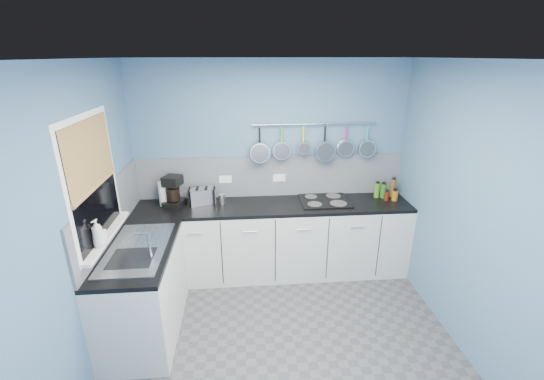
{
  "coord_description": "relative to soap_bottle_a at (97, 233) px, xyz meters",
  "views": [
    {
      "loc": [
        -0.33,
        -2.61,
        2.53
      ],
      "look_at": [
        -0.05,
        0.75,
        1.25
      ],
      "focal_mm": 23.65,
      "sensor_mm": 36.0,
      "label": 1
    }
  ],
  "objects": [
    {
      "name": "hob",
      "position": [
        2.15,
        1.17,
        -0.26
      ],
      "size": [
        0.57,
        0.51,
        0.01
      ],
      "primitive_type": "cube",
      "color": "black",
      "rests_on": "worktop_back"
    },
    {
      "name": "socket_right",
      "position": [
        1.63,
        1.38,
        -0.04
      ],
      "size": [
        0.15,
        0.01,
        0.09
      ],
      "primitive_type": "cube",
      "color": "white",
      "rests_on": "backsplash_back"
    },
    {
      "name": "window_glass",
      "position": [
        -0.04,
        0.21,
        0.38
      ],
      "size": [
        0.01,
        0.9,
        1.0
      ],
      "primitive_type": "cube",
      "color": "black",
      "rests_on": "wall_left"
    },
    {
      "name": "pan_0",
      "position": [
        1.4,
        1.35,
        0.4
      ],
      "size": [
        0.23,
        0.11,
        0.42
      ],
      "primitive_type": null,
      "color": "silver",
      "rests_on": "pot_rail"
    },
    {
      "name": "ceiling",
      "position": [
        1.53,
        -0.09,
        1.34
      ],
      "size": [
        3.2,
        3.0,
        0.02
      ],
      "primitive_type": "cube",
      "color": "white",
      "rests_on": "ground"
    },
    {
      "name": "backsplash_back",
      "position": [
        1.53,
        1.4,
        -0.02
      ],
      "size": [
        3.2,
        0.02,
        0.5
      ],
      "primitive_type": "cube",
      "color": "gray",
      "rests_on": "wall_back"
    },
    {
      "name": "window_frame",
      "position": [
        -0.05,
        0.21,
        0.38
      ],
      "size": [
        0.01,
        1.0,
        1.1
      ],
      "primitive_type": "cube",
      "color": "white",
      "rests_on": "wall_left"
    },
    {
      "name": "worktop_left",
      "position": [
        0.23,
        0.21,
        -0.29
      ],
      "size": [
        0.6,
        1.2,
        0.04
      ],
      "primitive_type": "cube",
      "color": "black",
      "rests_on": "cabinet_run_left"
    },
    {
      "name": "pan_5",
      "position": [
        2.67,
        1.35,
        0.41
      ],
      "size": [
        0.21,
        0.07,
        0.4
      ],
      "primitive_type": null,
      "color": "silver",
      "rests_on": "pot_rail"
    },
    {
      "name": "pot_rail",
      "position": [
        2.03,
        1.36,
        0.61
      ],
      "size": [
        1.45,
        0.02,
        0.02
      ],
      "primitive_type": "cylinder",
      "rotation": [
        0.0,
        1.57,
        0.0
      ],
      "color": "silver",
      "rests_on": "wall_back"
    },
    {
      "name": "backsplash_left",
      "position": [
        -0.06,
        0.51,
        -0.02
      ],
      "size": [
        0.02,
        1.8,
        0.5
      ],
      "primitive_type": "cube",
      "color": "gray",
      "rests_on": "wall_left"
    },
    {
      "name": "wall_left",
      "position": [
        -0.08,
        -0.09,
        0.08
      ],
      "size": [
        0.02,
        3.0,
        2.5
      ],
      "primitive_type": "cube",
      "color": "#47698C",
      "rests_on": "ground"
    },
    {
      "name": "cabinet_run_back",
      "position": [
        1.53,
        1.11,
        -0.74
      ],
      "size": [
        3.2,
        0.6,
        0.86
      ],
      "primitive_type": "cube",
      "color": "beige",
      "rests_on": "ground"
    },
    {
      "name": "pan_2",
      "position": [
        1.9,
        1.35,
        0.44
      ],
      "size": [
        0.16,
        0.11,
        0.35
      ],
      "primitive_type": null,
      "color": "silver",
      "rests_on": "pot_rail"
    },
    {
      "name": "socket_left",
      "position": [
        0.98,
        1.38,
        -0.04
      ],
      "size": [
        0.15,
        0.01,
        0.09
      ],
      "primitive_type": "cube",
      "color": "white",
      "rests_on": "backsplash_back"
    },
    {
      "name": "pan_4",
      "position": [
        2.41,
        1.35,
        0.42
      ],
      "size": [
        0.2,
        0.06,
        0.39
      ],
      "primitive_type": null,
      "color": "silver",
      "rests_on": "pot_rail"
    },
    {
      "name": "condiment_2",
      "position": [
        2.81,
        1.23,
        -0.18
      ],
      "size": [
        0.07,
        0.07,
        0.18
      ],
      "primitive_type": "cylinder",
      "color": "#3F721E",
      "rests_on": "worktop_back"
    },
    {
      "name": "wall_front",
      "position": [
        1.53,
        -1.6,
        0.08
      ],
      "size": [
        3.2,
        0.02,
        2.5
      ],
      "primitive_type": "cube",
      "color": "#47698C",
      "rests_on": "ground"
    },
    {
      "name": "pan_1",
      "position": [
        1.65,
        1.35,
        0.41
      ],
      "size": [
        0.22,
        0.07,
        0.41
      ],
      "primitive_type": null,
      "color": "silver",
      "rests_on": "pot_rail"
    },
    {
      "name": "soap_bottle_b",
      "position": [
        0.0,
        0.05,
        -0.03
      ],
      "size": [
        0.08,
        0.08,
        0.17
      ],
      "primitive_type": "imported",
      "rotation": [
        0.0,
        0.0,
        -0.04
      ],
      "color": "white",
      "rests_on": "window_sill"
    },
    {
      "name": "worktop_back",
      "position": [
        1.53,
        1.11,
        -0.29
      ],
      "size": [
        3.2,
        0.6,
        0.04
      ],
      "primitive_type": "cube",
      "color": "black",
      "rests_on": "cabinet_run_back"
    },
    {
      "name": "toaster",
      "position": [
        0.71,
        1.21,
        -0.18
      ],
      "size": [
        0.32,
        0.24,
        0.18
      ],
      "primitive_type": "cube",
      "rotation": [
        0.0,
        0.0,
        0.28
      ],
      "color": "silver",
      "rests_on": "worktop_back"
    },
    {
      "name": "cabinet_run_left",
      "position": [
        0.23,
        0.21,
        -0.74
      ],
      "size": [
        0.6,
        1.2,
        0.86
      ],
      "primitive_type": "cube",
      "color": "beige",
      "rests_on": "ground"
    },
    {
      "name": "condiment_1",
      "position": [
        2.88,
        1.22,
        -0.18
      ],
      "size": [
        0.07,
        0.07,
        0.17
      ],
      "primitive_type": "cylinder",
      "color": "#265919",
      "rests_on": "worktop_back"
    },
    {
      "name": "coffee_maker",
      "position": [
        0.4,
        1.17,
        -0.09
      ],
      "size": [
        0.26,
        0.27,
        0.35
      ],
      "primitive_type": null,
      "rotation": [
        0.0,
        0.0,
        -0.32
      ],
      "color": "black",
      "rests_on": "worktop_back"
    },
    {
      "name": "condiment_3",
      "position": [
        2.98,
        1.11,
        -0.21
      ],
      "size": [
        0.07,
        0.07,
        0.12
      ],
      "primitive_type": "cylinder",
      "color": "#8C5914",
      "rests_on": "worktop_back"
    },
    {
      "name": "condiment_4",
      "position": [
        2.89,
        1.12,
        -0.21
      ],
      "size": [
        0.06,
        0.06,
        0.11
      ],
      "primitive_type": "cylinder",
      "color": "#4C190C",
      "rests_on": "worktop_back"
    },
    {
      "name": "paper_towel",
      "position": [
        0.29,
        1.2,
        -0.13
      ],
      "size": [
        0.15,
        0.15,
        0.28
      ],
      "primitive_type": "cylinder",
      "rotation": [
        0.0,
        0.0,
        -0.25
      ],
      "color": "white",
      "rests_on": "worktop_back"
    },
    {
      "name": "window_sill",
      "position": [
        -0.02,
        0.21,
        -0.13
      ],
      "size": [
        0.1,
        0.98,
        0.03
      ],
      "primitive_type": "cube",
      "color": "white",
      "rests_on": "wall_left"
    },
    {
      "name": "condiment_0",
      "position": [
        3.0,
        1.23,
        -0.16
      ],
      "size": [
        0.06,
        0.06,
        0.23
      ],
      "primitive_type": "cylinder",
      "color": "brown",
      "rests_on": "worktop_back"
    },
    {
      "name": "pan_3",
      "position": [
        2.16,
        1.35,
        0.4
      ],
      "size": [
        0.24,
        0.11,
        0.43
      ],
      "primitive_type": null,
      "color": "silver",
      "rests_on": "pot_rail"
    },
    {
      "name": "mixer_tap",
      "position": [
        0.39,
        0.03,
        -0.14
      ],
      "size": [
        0.12,
        0.08,
        0.26
      ],
      "primitive_type": null,
      "color": "silver",
      "rests_on": "worktop_left"
    },
    {
      "name": "soap_bottle_a",
      "position": [
        0.0,
        0.0,
        0.0
      ],
      "size": [
        0.12,
        0.12,
        0.24
      ],
      "primitive_type": "imported",
      "rotation": [
        0.0,
        0.0,
        -0.32
      ],
      "color": "white",
      "rests_on": "window_sill"
    },
    {
      "name": "wall_right",
      "position": [
        3.14,
        -0.09,
        0.08
      ],
      "size": [
        0.02,
        3.0,
        2.5
      ],
      "primitive_type": "cube",
      "color": "#47698C",
      "rests_on": "ground"
    },
    {
      "name": "sink_unit",
      "position": [
        0.23,
        0.21,
        -0.27
      ],
      "size": [
        0.5,
        0.95,
        0.01
      ],
      "primitive_type": "cube",
      "color": "silver",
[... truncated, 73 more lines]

